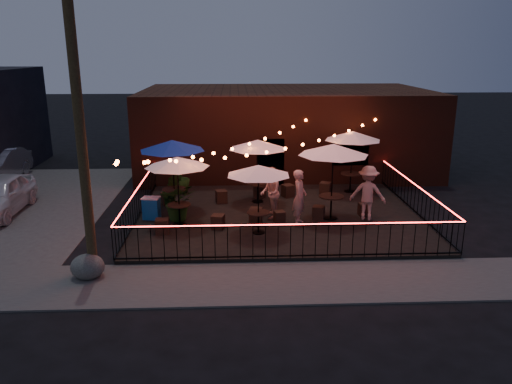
{
  "coord_description": "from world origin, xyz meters",
  "views": [
    {
      "loc": [
        -1.57,
        -15.14,
        5.92
      ],
      "look_at": [
        -0.81,
        1.83,
        1.04
      ],
      "focal_mm": 35.0,
      "sensor_mm": 36.0,
      "label": 1
    }
  ],
  "objects_px": {
    "cafe_table_2": "(258,171)",
    "cooler": "(151,208)",
    "utility_pole": "(80,129)",
    "boulder": "(88,267)",
    "cafe_table_0": "(177,163)",
    "cafe_table_3": "(258,145)",
    "cafe_table_1": "(172,146)",
    "cafe_table_5": "(353,137)",
    "cafe_table_4": "(333,151)"
  },
  "relations": [
    {
      "from": "cafe_table_3",
      "to": "cooler",
      "type": "xyz_separation_m",
      "value": [
        -3.83,
        -1.87,
        -1.85
      ]
    },
    {
      "from": "cafe_table_2",
      "to": "cafe_table_4",
      "type": "distance_m",
      "value": 2.95
    },
    {
      "from": "boulder",
      "to": "cafe_table_5",
      "type": "bearing_deg",
      "value": 40.78
    },
    {
      "from": "cooler",
      "to": "boulder",
      "type": "distance_m",
      "value": 4.55
    },
    {
      "from": "utility_pole",
      "to": "boulder",
      "type": "bearing_deg",
      "value": -121.73
    },
    {
      "from": "cafe_table_2",
      "to": "cooler",
      "type": "distance_m",
      "value": 4.34
    },
    {
      "from": "utility_pole",
      "to": "cafe_table_3",
      "type": "relative_size",
      "value": 2.99
    },
    {
      "from": "cafe_table_5",
      "to": "boulder",
      "type": "xyz_separation_m",
      "value": [
        -8.78,
        -7.57,
        -2.13
      ]
    },
    {
      "from": "cafe_table_5",
      "to": "boulder",
      "type": "distance_m",
      "value": 11.79
    },
    {
      "from": "utility_pole",
      "to": "cafe_table_0",
      "type": "bearing_deg",
      "value": 61.39
    },
    {
      "from": "cafe_table_3",
      "to": "cafe_table_1",
      "type": "bearing_deg",
      "value": -164.28
    },
    {
      "from": "cafe_table_2",
      "to": "cafe_table_3",
      "type": "height_order",
      "value": "cafe_table_3"
    },
    {
      "from": "cafe_table_0",
      "to": "cooler",
      "type": "distance_m",
      "value": 2.16
    },
    {
      "from": "utility_pole",
      "to": "cooler",
      "type": "bearing_deg",
      "value": 78.08
    },
    {
      "from": "cafe_table_1",
      "to": "cafe_table_5",
      "type": "distance_m",
      "value": 7.39
    },
    {
      "from": "cafe_table_4",
      "to": "utility_pole",
      "type": "bearing_deg",
      "value": -150.92
    },
    {
      "from": "cafe_table_5",
      "to": "cafe_table_4",
      "type": "bearing_deg",
      "value": -113.32
    },
    {
      "from": "cafe_table_0",
      "to": "cafe_table_2",
      "type": "distance_m",
      "value": 2.78
    },
    {
      "from": "cafe_table_0",
      "to": "cooler",
      "type": "height_order",
      "value": "cafe_table_0"
    },
    {
      "from": "cooler",
      "to": "boulder",
      "type": "relative_size",
      "value": 0.88
    },
    {
      "from": "cafe_table_0",
      "to": "cafe_table_1",
      "type": "bearing_deg",
      "value": 101.84
    },
    {
      "from": "cafe_table_2",
      "to": "cooler",
      "type": "bearing_deg",
      "value": 157.08
    },
    {
      "from": "utility_pole",
      "to": "cooler",
      "type": "xyz_separation_m",
      "value": [
        0.9,
        4.26,
        -3.45
      ]
    },
    {
      "from": "utility_pole",
      "to": "cooler",
      "type": "height_order",
      "value": "utility_pole"
    },
    {
      "from": "utility_pole",
      "to": "boulder",
      "type": "height_order",
      "value": "utility_pole"
    },
    {
      "from": "cafe_table_5",
      "to": "cooler",
      "type": "height_order",
      "value": "cafe_table_5"
    },
    {
      "from": "cafe_table_3",
      "to": "boulder",
      "type": "height_order",
      "value": "cafe_table_3"
    },
    {
      "from": "cafe_table_2",
      "to": "cafe_table_3",
      "type": "distance_m",
      "value": 3.43
    },
    {
      "from": "cafe_table_2",
      "to": "boulder",
      "type": "distance_m",
      "value": 5.81
    },
    {
      "from": "cafe_table_0",
      "to": "cafe_table_3",
      "type": "height_order",
      "value": "cafe_table_3"
    },
    {
      "from": "utility_pole",
      "to": "cafe_table_2",
      "type": "height_order",
      "value": "utility_pole"
    },
    {
      "from": "cafe_table_2",
      "to": "cafe_table_5",
      "type": "bearing_deg",
      "value": 49.0
    },
    {
      "from": "cafe_table_3",
      "to": "cafe_table_4",
      "type": "bearing_deg",
      "value": -40.5
    },
    {
      "from": "cafe_table_0",
      "to": "cafe_table_2",
      "type": "xyz_separation_m",
      "value": [
        2.64,
        -0.87,
        -0.09
      ]
    },
    {
      "from": "cafe_table_3",
      "to": "cafe_table_4",
      "type": "height_order",
      "value": "cafe_table_4"
    },
    {
      "from": "cafe_table_2",
      "to": "cafe_table_1",
      "type": "bearing_deg",
      "value": 139.55
    },
    {
      "from": "cafe_table_0",
      "to": "cafe_table_1",
      "type": "xyz_separation_m",
      "value": [
        -0.35,
        1.67,
        0.24
      ]
    },
    {
      "from": "cafe_table_1",
      "to": "cafe_table_5",
      "type": "bearing_deg",
      "value": 16.91
    },
    {
      "from": "cafe_table_3",
      "to": "cooler",
      "type": "relative_size",
      "value": 3.39
    },
    {
      "from": "cafe_table_5",
      "to": "cooler",
      "type": "xyz_separation_m",
      "value": [
        -7.77,
        -3.14,
        -1.93
      ]
    },
    {
      "from": "cooler",
      "to": "utility_pole",
      "type": "bearing_deg",
      "value": -93.09
    },
    {
      "from": "cafe_table_5",
      "to": "boulder",
      "type": "relative_size",
      "value": 2.85
    },
    {
      "from": "cafe_table_3",
      "to": "cafe_table_4",
      "type": "relative_size",
      "value": 1.0
    },
    {
      "from": "cafe_table_2",
      "to": "cooler",
      "type": "height_order",
      "value": "cafe_table_2"
    },
    {
      "from": "cafe_table_3",
      "to": "cafe_table_5",
      "type": "distance_m",
      "value": 4.14
    },
    {
      "from": "utility_pole",
      "to": "cafe_table_1",
      "type": "distance_m",
      "value": 5.68
    },
    {
      "from": "utility_pole",
      "to": "cafe_table_0",
      "type": "distance_m",
      "value": 4.41
    },
    {
      "from": "boulder",
      "to": "cooler",
      "type": "bearing_deg",
      "value": 77.22
    },
    {
      "from": "cafe_table_0",
      "to": "cafe_table_4",
      "type": "bearing_deg",
      "value": 4.72
    },
    {
      "from": "cafe_table_0",
      "to": "cafe_table_2",
      "type": "bearing_deg",
      "value": -18.32
    }
  ]
}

